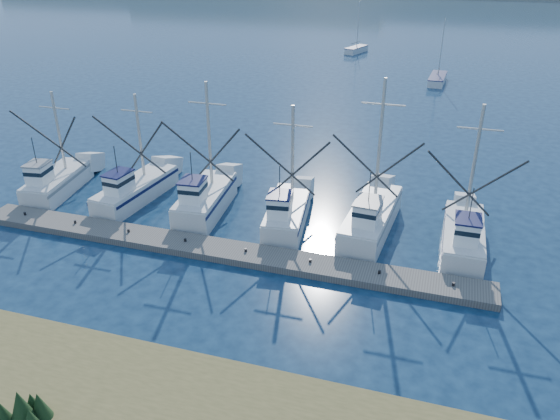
% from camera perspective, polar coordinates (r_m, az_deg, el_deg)
% --- Properties ---
extents(ground, '(500.00, 500.00, 0.00)m').
position_cam_1_polar(ground, '(27.79, 1.87, -11.97)').
color(ground, '#0B1E34').
rests_on(ground, ground).
extents(floating_dock, '(32.85, 2.43, 0.44)m').
position_cam_1_polar(floating_dock, '(33.68, -6.78, -4.11)').
color(floating_dock, '#5E5B54').
rests_on(floating_dock, ground).
extents(trawler_fleet, '(32.04, 8.52, 9.77)m').
position_cam_1_polar(trawler_fleet, '(37.06, -3.07, 0.40)').
color(trawler_fleet, silver).
rests_on(trawler_fleet, ground).
extents(sailboat_near, '(2.23, 6.52, 8.10)m').
position_cam_1_polar(sailboat_near, '(76.98, 16.13, 13.00)').
color(sailboat_near, silver).
rests_on(sailboat_near, ground).
extents(sailboat_far, '(3.25, 5.45, 8.10)m').
position_cam_1_polar(sailboat_far, '(95.57, 7.97, 16.27)').
color(sailboat_far, silver).
rests_on(sailboat_far, ground).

